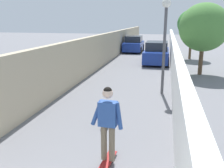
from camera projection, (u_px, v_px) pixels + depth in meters
ground_plane at (135, 68)px, 15.98m from camera, size 80.00×80.00×0.00m
wall_left at (90, 55)px, 14.33m from camera, size 48.00×0.30×2.12m
fence_right at (174, 62)px, 13.38m from camera, size 48.00×0.30×1.71m
tree_right_near at (192, 23)px, 19.21m from camera, size 2.27×2.27×3.87m
tree_right_mid at (204, 28)px, 13.56m from camera, size 2.70×2.70×3.97m
lamp_post at (165, 29)px, 9.87m from camera, size 0.36×0.36×3.87m
skateboard at (108, 160)px, 5.40m from camera, size 0.81×0.26×0.08m
person_skateboarder at (108, 118)px, 5.15m from camera, size 0.25×0.71×1.65m
dog at (105, 118)px, 7.19m from camera, size 2.14×0.65×1.06m
car_near at (157, 53)px, 17.85m from camera, size 4.18×1.80×1.54m
car_far at (134, 44)px, 24.24m from camera, size 3.89×1.80×1.54m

